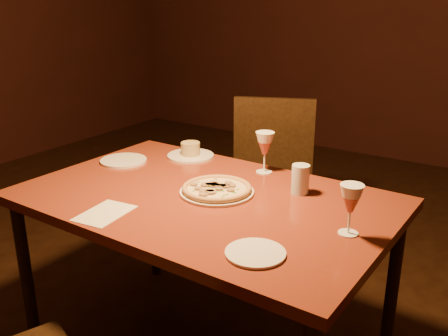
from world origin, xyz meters
The scene contains 10 objects.
dining_table centered at (0.21, 0.15, 0.71)m, with size 1.47×0.96×0.78m.
chair_far centered at (0.02, 1.05, 0.55)m, with size 0.62×0.62×0.97m.
pizza_plate centered at (0.24, 0.20, 0.80)m, with size 0.30×0.30×0.03m.
ramekin_saucer centered at (-0.14, 0.52, 0.80)m, with size 0.23×0.23×0.07m.
wine_glass_far centered at (0.27, 0.53, 0.87)m, with size 0.08×0.08×0.19m, color #B05449, non-canonical shape.
wine_glass_right centered at (0.80, 0.15, 0.87)m, with size 0.08×0.08×0.17m, color #B05449, non-canonical shape.
water_tumbler centered at (0.51, 0.39, 0.84)m, with size 0.07×0.07×0.12m, color silver.
side_plate_left centered at (-0.36, 0.29, 0.78)m, with size 0.22×0.22×0.01m, color white.
side_plate_near centered at (0.62, -0.14, 0.78)m, with size 0.19×0.19×0.01m, color white.
menu_card centered at (0.01, -0.19, 0.78)m, with size 0.14×0.21×0.00m, color silver.
Camera 1 is at (1.29, -1.33, 1.53)m, focal length 40.00 mm.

